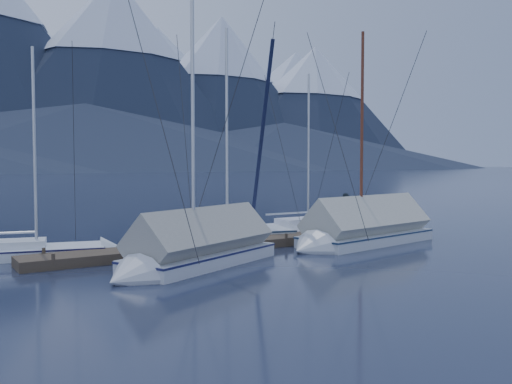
% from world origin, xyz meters
% --- Properties ---
extents(ground, '(1000.00, 1000.00, 0.00)m').
position_xyz_m(ground, '(0.00, 0.00, 0.00)').
color(ground, black).
rests_on(ground, ground).
extents(dock, '(18.00, 1.50, 0.54)m').
position_xyz_m(dock, '(0.00, 2.00, 0.11)').
color(dock, '#382D23').
rests_on(dock, ground).
extents(mooring_posts, '(15.12, 1.52, 0.35)m').
position_xyz_m(mooring_posts, '(-0.50, 2.00, 0.35)').
color(mooring_posts, '#382D23').
rests_on(mooring_posts, ground).
extents(sailboat_open_left, '(6.41, 3.22, 8.16)m').
position_xyz_m(sailboat_open_left, '(-7.56, 3.89, 0.14)').
color(sailboat_open_left, silver).
rests_on(sailboat_open_left, ground).
extents(sailboat_open_mid, '(7.87, 4.05, 10.01)m').
position_xyz_m(sailboat_open_mid, '(0.34, 3.92, 0.18)').
color(sailboat_open_mid, silver).
rests_on(sailboat_open_mid, ground).
extents(sailboat_open_right, '(6.43, 2.76, 8.47)m').
position_xyz_m(sailboat_open_right, '(5.22, 4.67, 0.15)').
color(sailboat_open_right, silver).
rests_on(sailboat_open_right, ground).
extents(sailboat_covered_near, '(7.69, 3.50, 9.66)m').
position_xyz_m(sailboat_covered_near, '(3.78, 0.08, 0.48)').
color(sailboat_covered_near, silver).
rests_on(sailboat_covered_near, ground).
extents(sailboat_covered_far, '(7.06, 4.59, 9.56)m').
position_xyz_m(sailboat_covered_far, '(-4.18, -0.62, 0.47)').
color(sailboat_covered_far, silver).
rests_on(sailboat_covered_far, ground).
extents(person, '(0.55, 0.70, 1.67)m').
position_xyz_m(person, '(5.08, 2.29, 1.17)').
color(person, black).
rests_on(person, dock).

